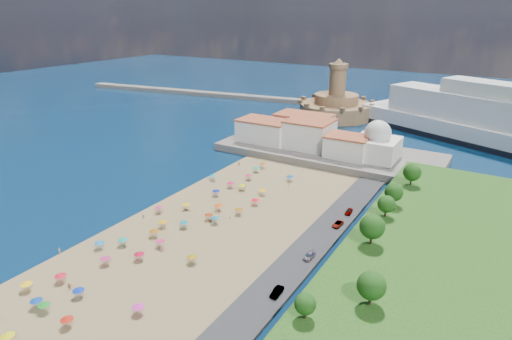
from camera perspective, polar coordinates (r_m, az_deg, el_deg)
The scene contains 11 objects.
ground at distance 125.08m, azimuth -7.54°, elevation -6.57°, with size 700.00×700.00×0.00m, color #071938.
terrace at distance 179.05m, azimuth 9.61°, elevation 2.35°, with size 90.00×36.00×3.00m, color #59544C.
jetty at distance 218.20m, azimuth 7.68°, elevation 5.69°, with size 18.00×70.00×2.40m, color #59544C.
breakwater at distance 304.81m, azimuth -6.09°, elevation 10.04°, with size 200.00×7.00×2.60m, color #59544C.
waterfront_buildings at distance 182.63m, azimuth 6.00°, elevation 4.99°, with size 57.00×29.00×11.00m.
domed_building at distance 169.19m, azimuth 15.80°, elevation 3.42°, with size 16.00×16.00×15.00m.
fortress at distance 244.08m, azimuth 10.61°, elevation 8.45°, with size 40.00×40.00×32.40m.
beach_parasols at distance 114.86m, azimuth -12.71°, elevation -8.35°, with size 32.06×114.90×2.20m.
beachgoers at distance 124.71m, azimuth -9.28°, elevation -6.17°, with size 29.63×101.06×1.90m.
parked_cars at distance 106.74m, azimuth 7.48°, elevation -10.87°, with size 2.19×68.16×1.39m.
hillside_trees at distance 93.10m, azimuth 13.57°, elevation -10.11°, with size 16.49×105.06×7.67m.
Camera 1 is at (70.72, -86.08, 56.87)m, focal length 30.00 mm.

